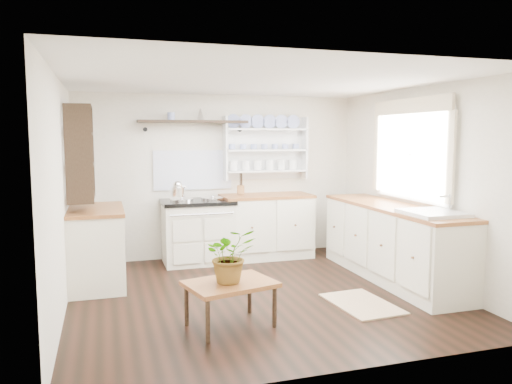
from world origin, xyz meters
The scene contains 19 objects.
floor centered at (0.00, 0.00, 0.00)m, with size 4.00×3.80×0.01m, color black.
wall_back centered at (0.00, 1.90, 1.15)m, with size 4.00×0.02×2.30m, color beige.
wall_right centered at (2.00, 0.00, 1.15)m, with size 0.02×3.80×2.30m, color beige.
wall_left centered at (-2.00, 0.00, 1.15)m, with size 0.02×3.80×2.30m, color beige.
ceiling centered at (0.00, 0.00, 2.30)m, with size 4.00×3.80×0.01m, color white.
window centered at (1.95, 0.15, 1.56)m, with size 0.08×1.55×1.22m.
aga_cooker centered at (-0.39, 1.57, 0.44)m, with size 0.96×0.67×0.89m.
back_cabinets centered at (0.60, 1.60, 0.46)m, with size 1.27×0.63×0.90m.
right_cabinets centered at (1.70, 0.10, 0.46)m, with size 0.62×2.43×0.90m.
belfast_sink centered at (1.70, -0.65, 0.80)m, with size 0.55×0.60×0.45m.
left_cabinets centered at (-1.70, 0.90, 0.46)m, with size 0.62×1.13×0.90m.
plate_rack centered at (0.65, 1.86, 1.56)m, with size 1.20×0.22×0.90m.
high_shelf centered at (-0.40, 1.78, 1.91)m, with size 1.50×0.29×0.16m.
left_shelving centered at (-1.84, 0.90, 1.55)m, with size 0.28×0.80×1.05m, color black.
kettle centered at (-0.67, 1.45, 1.03)m, with size 0.17×0.17×0.20m, color silver, non-canonical shape.
utensil_crock centered at (0.24, 1.68, 0.97)m, with size 0.11×0.11×0.12m, color #8F5F34.
center_table centered at (-0.54, -0.80, 0.37)m, with size 0.88×0.72×0.42m.
potted_plant centered at (-0.54, -0.80, 0.66)m, with size 0.44×0.39×0.49m, color #3F7233.
floor_rug centered at (0.90, -0.63, 0.01)m, with size 0.55×0.85×0.02m, color #9E725C.
Camera 1 is at (-1.59, -5.05, 1.72)m, focal length 35.00 mm.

